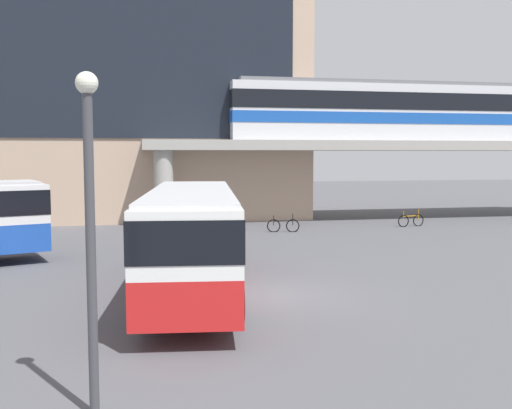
{
  "coord_description": "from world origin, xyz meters",
  "views": [
    {
      "loc": [
        -3.93,
        -17.15,
        4.3
      ],
      "look_at": [
        0.81,
        6.58,
        2.2
      ],
      "focal_mm": 41.21,
      "sensor_mm": 36.0,
      "label": 1
    }
  ],
  "objects_px": {
    "station_building": "(88,76)",
    "train": "(420,112)",
    "bicycle_orange": "(411,220)",
    "pedestrian_at_kerb": "(213,234)",
    "bicycle_black": "(283,226)",
    "bus_main": "(192,230)"
  },
  "relations": [
    {
      "from": "bicycle_black",
      "to": "station_building",
      "type": "bearing_deg",
      "value": 133.8
    },
    {
      "from": "bicycle_black",
      "to": "pedestrian_at_kerb",
      "type": "relative_size",
      "value": 1.01
    },
    {
      "from": "bicycle_black",
      "to": "pedestrian_at_kerb",
      "type": "height_order",
      "value": "pedestrian_at_kerb"
    },
    {
      "from": "train",
      "to": "bicycle_black",
      "type": "bearing_deg",
      "value": -153.39
    },
    {
      "from": "bicycle_black",
      "to": "pedestrian_at_kerb",
      "type": "xyz_separation_m",
      "value": [
        -4.64,
        -5.94,
        0.47
      ]
    },
    {
      "from": "station_building",
      "to": "bicycle_black",
      "type": "height_order",
      "value": "station_building"
    },
    {
      "from": "train",
      "to": "bus_main",
      "type": "xyz_separation_m",
      "value": [
        -16.83,
        -18.7,
        -5.08
      ]
    },
    {
      "from": "train",
      "to": "pedestrian_at_kerb",
      "type": "distance_m",
      "value": 19.99
    },
    {
      "from": "station_building",
      "to": "bicycle_orange",
      "type": "distance_m",
      "value": 23.76
    },
    {
      "from": "train",
      "to": "pedestrian_at_kerb",
      "type": "xyz_separation_m",
      "value": [
        -15.27,
        -11.27,
        -6.25
      ]
    },
    {
      "from": "bus_main",
      "to": "bicycle_black",
      "type": "xyz_separation_m",
      "value": [
        6.19,
        13.37,
        -1.63
      ]
    },
    {
      "from": "train",
      "to": "bicycle_orange",
      "type": "xyz_separation_m",
      "value": [
        -2.62,
        -4.4,
        -6.71
      ]
    },
    {
      "from": "station_building",
      "to": "bicycle_orange",
      "type": "height_order",
      "value": "station_building"
    },
    {
      "from": "bus_main",
      "to": "bicycle_orange",
      "type": "distance_m",
      "value": 20.23
    },
    {
      "from": "station_building",
      "to": "bicycle_black",
      "type": "xyz_separation_m",
      "value": [
        11.08,
        -11.55,
        -9.32
      ]
    },
    {
      "from": "bicycle_black",
      "to": "pedestrian_at_kerb",
      "type": "bearing_deg",
      "value": -127.98
    },
    {
      "from": "pedestrian_at_kerb",
      "to": "station_building",
      "type": "bearing_deg",
      "value": 110.2
    },
    {
      "from": "bicycle_orange",
      "to": "pedestrian_at_kerb",
      "type": "bearing_deg",
      "value": -151.5
    },
    {
      "from": "bicycle_orange",
      "to": "train",
      "type": "bearing_deg",
      "value": 59.23
    },
    {
      "from": "bicycle_black",
      "to": "train",
      "type": "bearing_deg",
      "value": 26.61
    },
    {
      "from": "train",
      "to": "bus_main",
      "type": "height_order",
      "value": "train"
    },
    {
      "from": "station_building",
      "to": "train",
      "type": "bearing_deg",
      "value": -16.0
    }
  ]
}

